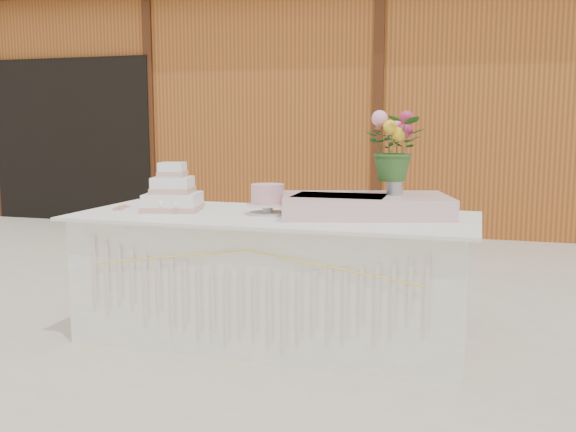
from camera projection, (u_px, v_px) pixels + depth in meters
The scene contains 9 objects.
ground at pixel (274, 338), 3.96m from camera, with size 80.00×80.00×0.00m, color beige.
barn at pixel (399, 100), 9.41m from camera, with size 12.60×4.60×3.30m.
cake_table at pixel (274, 277), 3.90m from camera, with size 2.40×1.00×0.77m.
wedding_cake at pixel (173, 194), 4.01m from camera, with size 0.40×0.40×0.30m.
pink_cake_stand at pixel (268, 197), 3.84m from camera, with size 0.25×0.25×0.18m.
satin_runner at pixel (365, 205), 3.79m from camera, with size 0.97×0.56×0.12m, color beige.
flower_vase at pixel (395, 184), 3.78m from camera, with size 0.10×0.10×0.13m, color #ABAAAF.
bouquet at pixel (396, 140), 3.75m from camera, with size 0.34×0.30×0.38m, color #305B24.
loose_flowers at pixel (123, 207), 4.14m from camera, with size 0.15×0.36×0.02m, color pink, non-canonical shape.
Camera 1 is at (1.18, -3.63, 1.30)m, focal length 40.00 mm.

